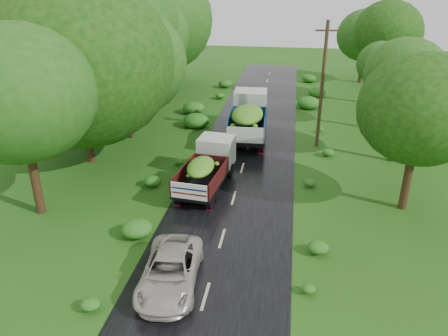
% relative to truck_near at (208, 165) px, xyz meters
% --- Properties ---
extents(ground, '(120.00, 120.00, 0.00)m').
position_rel_truck_near_xyz_m(ground, '(1.63, -9.10, -1.37)').
color(ground, '#244C10').
rests_on(ground, ground).
extents(road, '(6.50, 80.00, 0.02)m').
position_rel_truck_near_xyz_m(road, '(1.63, -4.10, -1.36)').
color(road, black).
rests_on(road, ground).
extents(road_lines, '(0.12, 69.60, 0.00)m').
position_rel_truck_near_xyz_m(road_lines, '(1.63, -3.10, -1.35)').
color(road_lines, '#BFB78C').
rests_on(road_lines, road).
extents(truck_near, '(2.67, 5.96, 2.43)m').
position_rel_truck_near_xyz_m(truck_near, '(0.00, 0.00, 0.00)').
color(truck_near, black).
rests_on(truck_near, ground).
extents(truck_far, '(2.81, 7.25, 3.01)m').
position_rel_truck_near_xyz_m(truck_far, '(1.41, 8.50, 0.33)').
color(truck_far, black).
rests_on(truck_far, ground).
extents(car, '(2.54, 4.82, 1.29)m').
position_rel_truck_near_xyz_m(car, '(0.15, -8.63, -0.71)').
color(car, beige).
rests_on(car, road).
extents(utility_pole, '(1.50, 0.27, 8.53)m').
position_rel_truck_near_xyz_m(utility_pole, '(6.40, 7.53, 3.02)').
color(utility_pole, '#382616').
rests_on(utility_pole, ground).
extents(trees_left, '(7.28, 33.88, 9.90)m').
position_rel_truck_near_xyz_m(trees_left, '(-8.72, 11.90, 5.14)').
color(trees_left, black).
rests_on(trees_left, ground).
extents(trees_right, '(5.29, 32.16, 8.05)m').
position_rel_truck_near_xyz_m(trees_right, '(11.41, 13.32, 4.10)').
color(trees_right, black).
rests_on(trees_right, ground).
extents(shrubs, '(11.90, 44.00, 0.70)m').
position_rel_truck_near_xyz_m(shrubs, '(1.63, 4.90, -1.02)').
color(shrubs, '#1A5A15').
rests_on(shrubs, ground).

